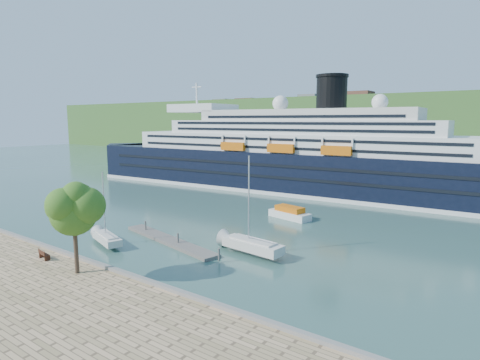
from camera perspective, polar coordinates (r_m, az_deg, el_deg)
The scene contains 10 objects.
ground at distance 44.44m, azimuth -21.17°, elevation -11.72°, with size 400.00×400.00×0.00m, color #2B4D47.
far_hillside at distance 171.03m, azimuth 23.97°, elevation 6.82°, with size 400.00×50.00×24.00m, color #346327.
quay_coping at distance 43.97m, azimuth -21.47°, elevation -10.37°, with size 220.00×0.50×0.30m, color slate.
cruise_ship at distance 86.68m, azimuth 5.69°, elevation 6.48°, with size 106.00×15.44×23.80m, color black, non-canonical shape.
park_bench at distance 45.69m, azimuth -26.05°, elevation -9.43°, with size 1.68×0.69×1.08m, color #4D2516, non-canonical shape.
promenade_tree at distance 39.43m, azimuth -22.49°, elevation -5.79°, with size 5.60×5.60×9.28m, color #35631A, non-canonical shape.
floating_pontoon at distance 50.86m, azimuth -10.03°, elevation -8.47°, with size 17.52×2.14×0.39m, color slate, non-canonical shape.
sailboat_white_near at distance 50.34m, azimuth -18.57°, elevation -4.20°, with size 6.57×1.82×8.48m, color silver, non-canonical shape.
sailboat_white_far at distance 44.16m, azimuth 1.83°, elevation -4.09°, with size 8.21×2.28×10.60m, color silver, non-canonical shape.
tender_launch at distance 62.00m, azimuth 7.08°, elevation -4.59°, with size 6.84×2.34×1.89m, color #D8640C, non-canonical shape.
Camera 1 is at (35.42, -22.30, 14.95)m, focal length 30.00 mm.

